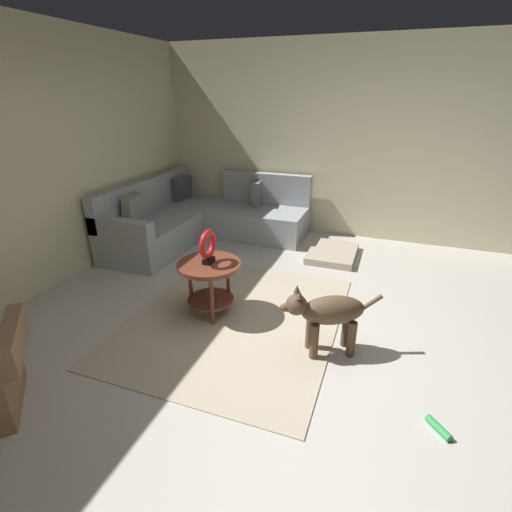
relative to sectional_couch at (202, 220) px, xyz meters
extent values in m
cube|color=beige|center=(-1.99, -2.01, -0.34)|extent=(6.00, 6.00, 0.10)
cube|color=beige|center=(-1.99, 0.93, 1.06)|extent=(6.00, 0.12, 2.70)
cube|color=beige|center=(0.95, -2.01, 1.06)|extent=(0.12, 6.00, 2.70)
cube|color=#BCAD93|center=(-1.84, -1.31, -0.29)|extent=(2.30, 1.90, 0.01)
cube|color=#9EA3A8|center=(-0.26, 0.39, -0.08)|extent=(2.20, 0.85, 0.42)
cube|color=#9EA3A8|center=(-0.26, 0.75, 0.36)|extent=(2.20, 0.14, 0.46)
cube|color=#9EA3A8|center=(0.41, -0.73, -0.08)|extent=(0.85, 1.40, 0.42)
cube|color=#9EA3A8|center=(0.77, -0.73, 0.36)|extent=(0.14, 1.40, 0.46)
cube|color=#9EA3A8|center=(-1.28, 0.39, 0.24)|extent=(0.16, 0.85, 0.22)
cube|color=#4C4C56|center=(0.49, 0.60, 0.30)|extent=(0.39, 0.19, 0.39)
cube|color=gray|center=(-0.76, 0.60, 0.30)|extent=(0.40, 0.23, 0.39)
cube|color=slate|center=(0.62, -0.63, 0.30)|extent=(0.40, 0.19, 0.38)
cube|color=#936B4C|center=(-3.31, -0.36, 0.22)|extent=(0.50, 0.49, 0.22)
cylinder|color=brown|center=(-1.83, -1.05, 0.23)|extent=(0.60, 0.60, 0.04)
cylinder|color=brown|center=(-1.83, -1.05, -0.14)|extent=(0.45, 0.45, 0.02)
cylinder|color=brown|center=(-1.83, -0.83, -0.04)|extent=(0.04, 0.04, 0.50)
cylinder|color=brown|center=(-2.01, -1.16, -0.04)|extent=(0.04, 0.04, 0.50)
cylinder|color=brown|center=(-1.64, -1.16, -0.04)|extent=(0.04, 0.04, 0.50)
cube|color=black|center=(-1.83, -1.05, 0.27)|extent=(0.12, 0.08, 0.05)
torus|color=red|center=(-1.83, -1.05, 0.44)|extent=(0.28, 0.06, 0.28)
cube|color=#B2A38E|center=(-0.01, -1.93, -0.25)|extent=(0.80, 0.60, 0.09)
cylinder|color=brown|center=(-2.17, -2.14, -0.13)|extent=(0.07, 0.07, 0.32)
cylinder|color=brown|center=(-2.05, -2.08, -0.13)|extent=(0.07, 0.07, 0.32)
cylinder|color=brown|center=(-2.03, -2.42, -0.13)|extent=(0.07, 0.07, 0.32)
cylinder|color=brown|center=(-1.90, -2.36, -0.13)|extent=(0.07, 0.07, 0.32)
ellipsoid|color=brown|center=(-2.04, -2.25, 0.11)|extent=(0.43, 0.56, 0.24)
sphere|color=brown|center=(-2.17, -1.98, 0.18)|extent=(0.17, 0.17, 0.17)
ellipsoid|color=brown|center=(-2.21, -1.92, 0.16)|extent=(0.12, 0.14, 0.07)
cone|color=brown|center=(-2.21, -2.01, 0.30)|extent=(0.06, 0.06, 0.07)
cone|color=brown|center=(-2.13, -1.97, 0.30)|extent=(0.06, 0.06, 0.07)
cylinder|color=brown|center=(-1.90, -2.53, 0.15)|extent=(0.12, 0.20, 0.16)
cylinder|color=green|center=(-2.61, -3.06, -0.27)|extent=(0.17, 0.16, 0.05)
camera|label=1|loc=(-4.69, -2.57, 1.71)|focal=26.52mm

